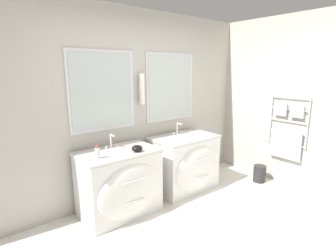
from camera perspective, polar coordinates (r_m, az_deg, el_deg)
The scene contains 9 objects.
wall_back at distance 3.69m, azimuth -8.07°, elevation 4.47°, with size 5.73×0.16×2.60m.
wall_right at distance 4.56m, azimuth 22.11°, elevation 4.93°, with size 0.13×3.54×2.60m.
vanity_left at distance 3.39m, azimuth -10.31°, elevation -12.08°, with size 0.97×0.69×0.82m.
vanity_right at distance 4.00m, azimuth 3.92°, elevation -8.00°, with size 0.97×0.69×0.82m.
faucet_left at distance 3.38m, azimuth -12.23°, elevation -3.31°, with size 0.17×0.11×0.18m.
faucet_right at distance 4.00m, azimuth 2.13°, elevation -0.62°, with size 0.17×0.11×0.18m.
toiletry_bottle at distance 3.04m, azimuth -15.13°, elevation -5.62°, with size 0.05×0.05×0.15m.
amenity_bowl at distance 3.20m, azimuth -6.74°, elevation -4.85°, with size 0.13×0.13×0.08m.
waste_bin at distance 4.59m, azimuth 19.30°, elevation -9.69°, with size 0.20×0.20×0.27m.
Camera 1 is at (-1.89, -1.40, 1.81)m, focal length 28.00 mm.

